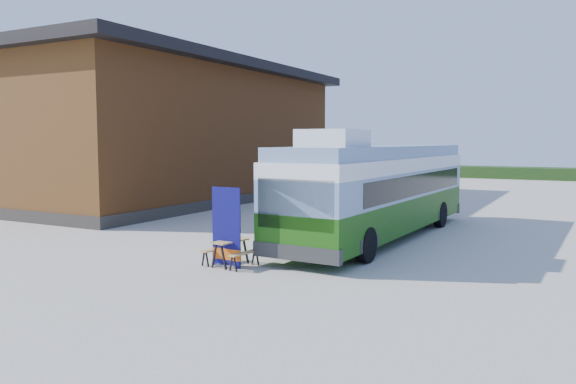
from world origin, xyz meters
The scene contains 10 objects.
ground centered at (0.00, 0.00, 0.00)m, with size 100.00×100.00×0.00m, color #BCB7AD.
barn centered at (-10.50, 10.00, 3.59)m, with size 9.60×21.20×7.50m.
hedge centered at (8.00, 38.00, 0.50)m, with size 40.00×3.00×1.00m, color #264419.
bus centered at (3.16, 3.32, 1.73)m, with size 2.96×11.87×3.62m.
awning centered at (0.94, 3.32, 2.65)m, with size 2.52×3.93×0.49m.
banner centered at (1.08, -2.79, 0.86)m, with size 0.92×0.20×2.10m.
picnic_table centered at (1.09, -2.64, 0.51)m, with size 1.33×1.21×0.68m.
person_a centered at (1.09, 8.56, 0.97)m, with size 0.70×0.46×1.93m, color #999999.
person_b centered at (1.16, 11.15, 0.96)m, with size 0.94×0.73×1.93m, color #999999.
slurry_tanker centered at (-5.70, 19.23, 1.28)m, with size 2.55×5.95×2.23m.
Camera 1 is at (9.38, -14.80, 3.31)m, focal length 35.00 mm.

